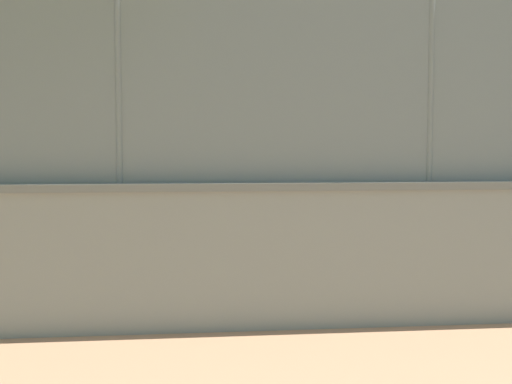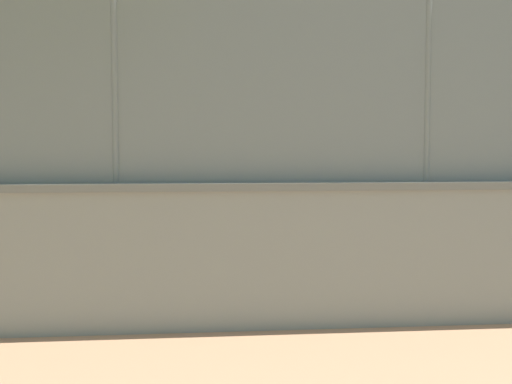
% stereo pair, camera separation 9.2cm
% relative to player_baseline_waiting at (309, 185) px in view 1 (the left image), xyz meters
% --- Properties ---
extents(ground_plane, '(260.00, 260.00, 0.00)m').
position_rel_player_baseline_waiting_xyz_m(ground_plane, '(1.68, -3.34, -0.89)').
color(ground_plane, tan).
extents(player_baseline_waiting, '(0.78, 0.99, 1.52)m').
position_rel_player_baseline_waiting_xyz_m(player_baseline_waiting, '(0.00, 0.00, 0.00)').
color(player_baseline_waiting, navy).
rests_on(player_baseline_waiting, ground_plane).
extents(courtside_bench, '(1.61, 0.43, 0.87)m').
position_rel_player_baseline_waiting_xyz_m(courtside_bench, '(2.11, 8.48, -0.43)').
color(courtside_bench, brown).
rests_on(courtside_bench, ground_plane).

